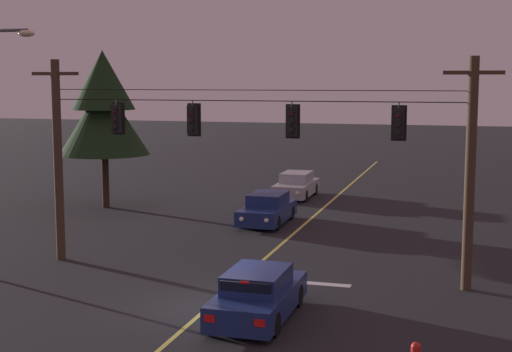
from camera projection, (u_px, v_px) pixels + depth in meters
name	position (u px, v px, depth m)	size (l,w,h in m)	color
ground_plane	(208.00, 308.00, 21.31)	(180.00, 180.00, 0.00)	black
lane_centre_stripe	(289.00, 237.00, 30.83)	(0.14, 60.00, 0.01)	#D1C64C
stop_bar_paint	(299.00, 282.00, 24.02)	(3.40, 0.36, 0.01)	silver
signal_span_assembly	(248.00, 163.00, 24.63)	(16.01, 0.32, 7.22)	#423021
traffic_light_leftmost	(116.00, 119.00, 25.73)	(0.48, 0.41, 1.22)	black
traffic_light_left_inner	(192.00, 120.00, 24.96)	(0.48, 0.41, 1.22)	black
traffic_light_centre	(292.00, 121.00, 24.02)	(0.48, 0.41, 1.22)	black
traffic_light_right_inner	(398.00, 123.00, 23.08)	(0.48, 0.41, 1.22)	black
car_waiting_near_lane	(258.00, 295.00, 20.31)	(1.80, 4.33, 1.39)	navy
car_oncoming_lead	(267.00, 209.00, 33.77)	(1.80, 4.42, 1.39)	navy
car_oncoming_trailing	(296.00, 186.00, 41.34)	(1.80, 4.42, 1.39)	#A5A5AD
tree_verge_near	(104.00, 108.00, 37.45)	(4.57, 4.57, 7.98)	#332316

